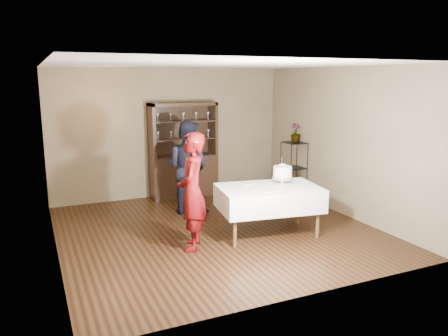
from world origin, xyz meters
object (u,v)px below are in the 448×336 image
at_px(cake_table, 269,198).
at_px(man, 187,167).
at_px(plant_etagere, 294,168).
at_px(cake, 283,173).
at_px(woman, 192,192).
at_px(potted_plant, 295,133).
at_px(china_hutch, 183,166).

height_order(cake_table, man, man).
distance_m(plant_etagere, man, 2.40).
xyz_separation_m(man, cake, (1.08, -1.58, 0.11)).
height_order(woman, potted_plant, woman).
bearing_deg(potted_plant, china_hutch, 154.49).
bearing_deg(china_hutch, cake_table, -80.10).
relative_size(plant_etagere, man, 0.69).
height_order(china_hutch, plant_etagere, china_hutch).
bearing_deg(woman, cake, 119.10).
xyz_separation_m(plant_etagere, woman, (-2.92, -1.77, 0.22)).
relative_size(plant_etagere, potted_plant, 3.14).
distance_m(cake_table, cake, 0.48).
relative_size(cake_table, woman, 0.99).
bearing_deg(woman, china_hutch, -171.53).
distance_m(woman, potted_plant, 3.50).
distance_m(china_hutch, man, 1.18).
distance_m(china_hutch, cake_table, 2.82).
bearing_deg(man, china_hutch, -58.12).
bearing_deg(potted_plant, cake, -128.51).
bearing_deg(woman, man, -172.30).
relative_size(china_hutch, cake_table, 1.16).
bearing_deg(plant_etagere, woman, -148.73).
height_order(cake_table, woman, woman).
distance_m(china_hutch, potted_plant, 2.46).
height_order(china_hutch, potted_plant, china_hutch).
bearing_deg(cake_table, potted_plant, 47.18).
xyz_separation_m(cake_table, cake, (0.29, 0.07, 0.37)).
height_order(cake_table, potted_plant, potted_plant).
height_order(cake, potted_plant, potted_plant).
bearing_deg(china_hutch, woman, -106.49).
bearing_deg(china_hutch, potted_plant, -25.51).
relative_size(plant_etagere, cake_table, 0.70).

